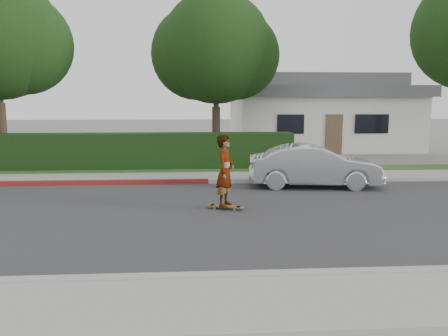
{
  "coord_description": "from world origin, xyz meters",
  "views": [
    {
      "loc": [
        0.59,
        -10.39,
        2.72
      ],
      "look_at": [
        1.33,
        0.96,
        1.0
      ],
      "focal_mm": 35.0,
      "sensor_mm": 36.0,
      "label": 1
    }
  ],
  "objects": [
    {
      "name": "skateboard",
      "position": [
        1.33,
        0.46,
        0.08
      ],
      "size": [
        0.98,
        0.51,
        0.09
      ],
      "rotation": [
        0.0,
        0.0,
        -0.35
      ],
      "color": "#BC7033",
      "rests_on": "ground"
    },
    {
      "name": "hedge",
      "position": [
        -3.0,
        7.2,
        0.75
      ],
      "size": [
        15.0,
        1.0,
        1.5
      ],
      "primitive_type": "cube",
      "color": "black",
      "rests_on": "ground"
    },
    {
      "name": "sidewalk_near",
      "position": [
        0.0,
        -5.0,
        0.06
      ],
      "size": [
        60.0,
        1.6,
        0.12
      ],
      "primitive_type": "cube",
      "color": "gray",
      "rests_on": "ground"
    },
    {
      "name": "curb_red_section",
      "position": [
        -5.0,
        4.1,
        0.08
      ],
      "size": [
        12.0,
        0.21,
        0.15
      ],
      "primitive_type": "cube",
      "color": "maroon",
      "rests_on": "ground"
    },
    {
      "name": "curb_near",
      "position": [
        0.0,
        -4.1,
        0.07
      ],
      "size": [
        60.0,
        0.2,
        0.15
      ],
      "primitive_type": "cube",
      "color": "#9E9E99",
      "rests_on": "ground"
    },
    {
      "name": "curb_far",
      "position": [
        0.0,
        4.1,
        0.07
      ],
      "size": [
        60.0,
        0.2,
        0.15
      ],
      "primitive_type": "cube",
      "color": "#9E9E99",
      "rests_on": "ground"
    },
    {
      "name": "skateboarder",
      "position": [
        1.33,
        0.46,
        1.0
      ],
      "size": [
        0.65,
        0.77,
        1.81
      ],
      "primitive_type": "imported",
      "rotation": [
        0.0,
        0.0,
        1.19
      ],
      "color": "white",
      "rests_on": "skateboard"
    },
    {
      "name": "car_silver",
      "position": [
        4.38,
        3.29,
        0.69
      ],
      "size": [
        4.3,
        1.91,
        1.37
      ],
      "primitive_type": "imported",
      "rotation": [
        0.0,
        0.0,
        1.46
      ],
      "color": "#B4B6BC",
      "rests_on": "ground"
    },
    {
      "name": "tree_center",
      "position": [
        1.49,
        9.19,
        4.9
      ],
      "size": [
        5.66,
        4.84,
        7.44
      ],
      "color": "#33261C",
      "rests_on": "ground"
    },
    {
      "name": "planting_strip",
      "position": [
        0.0,
        6.6,
        0.05
      ],
      "size": [
        60.0,
        1.6,
        0.1
      ],
      "primitive_type": "cube",
      "color": "#2D4C1E",
      "rests_on": "ground"
    },
    {
      "name": "sidewalk_far",
      "position": [
        0.0,
        5.0,
        0.06
      ],
      "size": [
        60.0,
        1.6,
        0.12
      ],
      "primitive_type": "cube",
      "color": "gray",
      "rests_on": "ground"
    },
    {
      "name": "road",
      "position": [
        0.0,
        0.0,
        0.01
      ],
      "size": [
        60.0,
        8.0,
        0.01
      ],
      "primitive_type": "cube",
      "color": "#2D2D30",
      "rests_on": "ground"
    },
    {
      "name": "ground",
      "position": [
        0.0,
        0.0,
        0.0
      ],
      "size": [
        120.0,
        120.0,
        0.0
      ],
      "primitive_type": "plane",
      "color": "slate",
      "rests_on": "ground"
    },
    {
      "name": "house",
      "position": [
        8.0,
        16.0,
        2.1
      ],
      "size": [
        10.6,
        8.6,
        4.3
      ],
      "color": "beige",
      "rests_on": "ground"
    }
  ]
}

